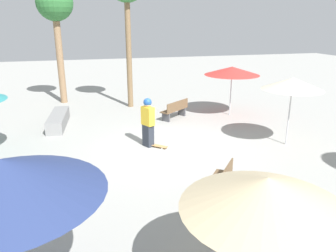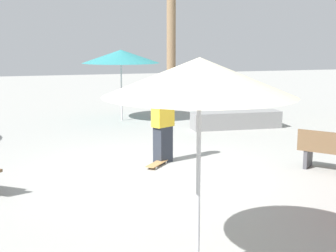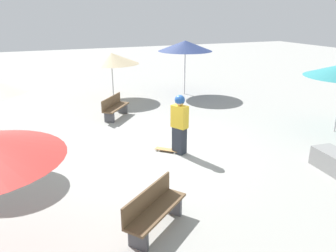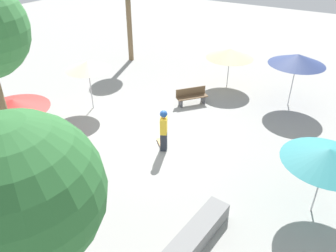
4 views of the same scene
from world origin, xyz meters
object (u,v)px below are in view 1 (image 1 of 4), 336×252
skater_main (148,121)px  skateboard (157,146)px  palm_tree_left (55,7)px  shade_umbrella_red (232,71)px  shade_umbrella_tan (266,193)px  bench_near (175,110)px  shade_umbrella_cream (293,84)px  concrete_ledge (58,120)px  bench_far (219,184)px  shade_umbrella_navy (3,177)px

skater_main → skateboard: size_ratio=2.46×
palm_tree_left → shade_umbrella_red: bearing=-121.2°
skater_main → shade_umbrella_tan: 7.28m
bench_near → skater_main: bearing=-159.4°
skateboard → shade_umbrella_cream: bearing=31.1°
palm_tree_left → skateboard: bearing=-156.8°
concrete_ledge → shade_umbrella_tan: 11.34m
bench_near → bench_far: (-7.27, 0.98, 0.00)m
skateboard → concrete_ledge: bearing=176.7°
concrete_ledge → shade_umbrella_cream: (-4.57, -8.22, 2.00)m
skateboard → shade_umbrella_red: (3.29, -4.40, 2.08)m
shade_umbrella_navy → palm_tree_left: palm_tree_left is taller
bench_far → shade_umbrella_navy: (-2.56, 4.25, 1.99)m
skater_main → shade_umbrella_red: bearing=95.8°
bench_far → palm_tree_left: 13.47m
bench_near → palm_tree_left: (4.70, 5.11, 4.60)m
skater_main → shade_umbrella_tan: (-7.21, -0.30, 0.97)m
concrete_ledge → bench_near: (-0.29, -5.20, 0.16)m
shade_umbrella_cream → palm_tree_left: size_ratio=0.40×
bench_near → shade_umbrella_cream: shade_umbrella_cream is taller
skateboard → shade_umbrella_cream: 5.25m
bench_near → shade_umbrella_tan: (-10.34, 1.64, 1.50)m
bench_near → shade_umbrella_navy: shade_umbrella_navy is taller
skater_main → bench_far: bearing=-14.5°
shade_umbrella_navy → bench_near: bearing=-28.0°
concrete_ledge → bench_near: bearing=-93.2°
skater_main → bench_far: size_ratio=1.17×
bench_near → shade_umbrella_red: size_ratio=0.59×
skateboard → palm_tree_left: size_ratio=0.12×
bench_near → bench_far: size_ratio=1.01×
palm_tree_left → shade_umbrella_navy: bearing=179.5°
skateboard → shade_umbrella_tan: shade_umbrella_tan is taller
palm_tree_left → bench_far: bearing=-161.0°
concrete_ledge → palm_tree_left: palm_tree_left is taller
shade_umbrella_cream → bench_far: bearing=126.8°
concrete_ledge → bench_far: (-7.56, -4.22, 0.16)m
concrete_ledge → bench_near: bench_near is taller
shade_umbrella_red → skateboard: bearing=126.8°
shade_umbrella_cream → shade_umbrella_navy: size_ratio=0.92×
shade_umbrella_tan → concrete_ledge: bearing=18.6°
palm_tree_left → concrete_ledge: bearing=178.7°
skater_main → shade_umbrella_cream: bearing=49.4°
shade_umbrella_cream → bench_near: bearing=35.2°
skater_main → skateboard: bearing=25.4°
shade_umbrella_red → bench_far: bearing=152.7°
skater_main → concrete_ledge: size_ratio=0.63×
shade_umbrella_navy → shade_umbrella_red: 12.62m
skateboard → concrete_ledge: (3.64, 3.55, 0.20)m
shade_umbrella_cream → shade_umbrella_red: (4.22, 0.27, -0.13)m
shade_umbrella_tan → shade_umbrella_red: 11.17m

